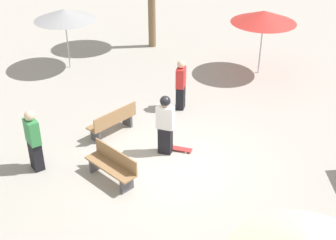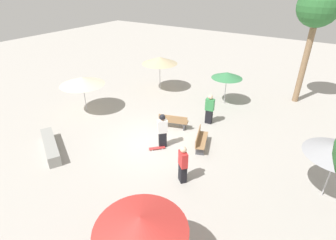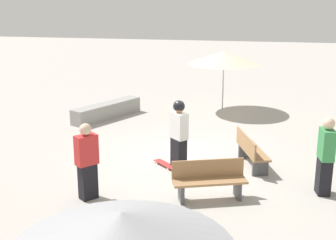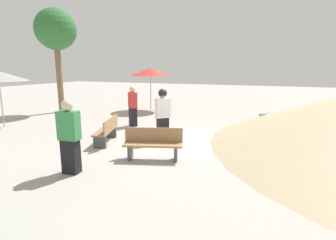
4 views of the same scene
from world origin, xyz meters
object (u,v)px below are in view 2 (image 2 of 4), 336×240
Objects in this scene: shade_umbrella_red at (140,223)px; palm_tree_far_back at (318,9)px; shade_umbrella_green at (227,75)px; bystander_watching at (183,164)px; bystander_far at (210,109)px; skateboard at (157,148)px; bench_near at (201,140)px; concrete_ledge at (51,146)px; skater_main at (162,130)px; shade_umbrella_tan at (160,60)px; shade_umbrella_cream at (82,81)px; bench_far at (173,121)px.

palm_tree_far_back is at bearing 84.92° from shade_umbrella_red.
bystander_watching is (1.46, -8.04, -1.11)m from shade_umbrella_green.
bystander_far is at bearing -84.88° from shade_umbrella_green.
skateboard is 0.43× the size of bench_near.
concrete_ledge is 16.42m from palm_tree_far_back.
skater_main is 1.08× the size of bench_near.
shade_umbrella_tan is at bearing -159.40° from palm_tree_far_back.
skateboard is at bearing 67.60° from bystander_far.
palm_tree_far_back is 4.23× the size of bystander_watching.
shade_umbrella_tan reaches higher than bench_near.
skateboard is 6.49m from shade_umbrella_cream.
skater_main is 6.50m from shade_umbrella_green.
bench_near is at bearing 171.44° from skateboard.
skateboard is (-0.09, -0.36, -0.90)m from skater_main.
bystander_watching reaches higher than concrete_ledge.
palm_tree_far_back is 8.56m from bystander_far.
bystander_far is (-0.71, 2.47, 0.46)m from bench_near.
bench_near and bench_far have the same top height.
shade_umbrella_red reaches higher than bystander_far.
bystander_far reaches higher than bystander_watching.
bystander_watching is (0.48, -2.58, 0.42)m from bench_near.
palm_tree_far_back is (1.34, 15.06, 3.60)m from shade_umbrella_red.
bench_far is 6.04m from shade_umbrella_cream.
concrete_ledge is 1.59× the size of bystander_far.
shade_umbrella_cream is 1.24× the size of shade_umbrella_green.
concrete_ledge is 8.11m from shade_umbrella_red.
bystander_far is at bearing 104.18° from shade_umbrella_red.
skateboard is 0.42× the size of bystander_watching.
skater_main is at bearing -95.67° from shade_umbrella_green.
palm_tree_far_back is 4.08× the size of bystander_far.
concrete_ledge is 1.15× the size of shade_umbrella_red.
concrete_ledge is 1.64× the size of bystander_watching.
shade_umbrella_tan is at bearing -34.62° from bystander_far.
palm_tree_far_back is at bearing 38.65° from bench_far.
bench_near is 0.23× the size of palm_tree_far_back.
shade_umbrella_green reaches higher than bystander_far.
skater_main is at bearing -177.80° from bystander_watching.
shade_umbrella_cream is (-5.72, -1.14, 1.56)m from bench_far.
bench_far is at bearing -48.10° from shade_umbrella_tan.
skater_main is 1.93m from bench_far.
bench_near is 7.03m from shade_umbrella_red.
shade_umbrella_cream is at bearing -139.98° from shade_umbrella_green.
bench_far is at bearing -125.55° from skateboard.
shade_umbrella_tan reaches higher than shade_umbrella_cream.
bench_far is at bearing 11.31° from shade_umbrella_cream.
shade_umbrella_cream reaches higher than shade_umbrella_green.
bench_near is 2.66m from bystander_watching.
palm_tree_far_back reaches higher than concrete_ledge.
skater_main reaches higher than concrete_ledge.
shade_umbrella_green is 0.88× the size of shade_umbrella_red.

